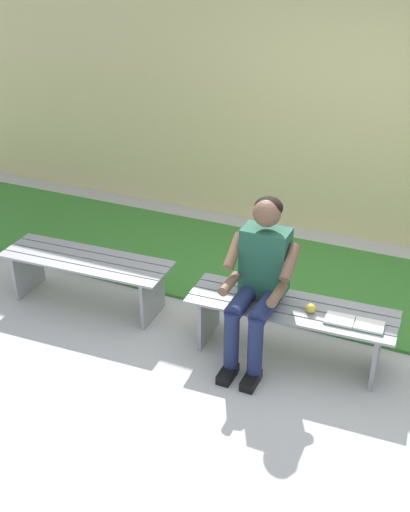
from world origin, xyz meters
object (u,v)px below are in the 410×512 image
(book_open, at_px, (354,323))
(person_seated, at_px, (259,277))
(bench_far, at_px, (87,270))
(bench_near, at_px, (290,318))
(apple, at_px, (311,308))

(book_open, bearing_deg, person_seated, 1.41)
(bench_far, height_order, person_seated, person_seated)
(bench_near, distance_m, book_open, 0.49)
(bench_near, distance_m, bench_far, 1.79)
(bench_far, height_order, apple, apple)
(bench_near, bearing_deg, person_seated, 23.89)
(person_seated, height_order, apple, person_seated)
(person_seated, bearing_deg, book_open, -175.76)
(bench_near, bearing_deg, book_open, 174.16)
(person_seated, height_order, book_open, person_seated)
(book_open, bearing_deg, bench_near, -8.66)
(person_seated, xyz_separation_m, book_open, (-0.70, -0.05, -0.23))
(apple, height_order, book_open, apple)
(bench_near, relative_size, person_seated, 1.24)
(bench_near, xyz_separation_m, book_open, (-0.47, 0.05, 0.12))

